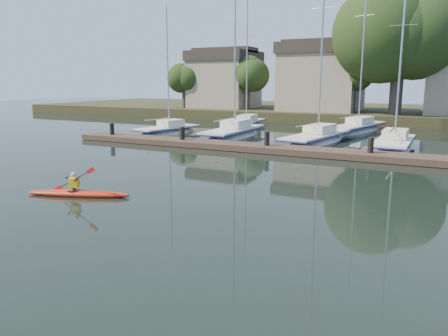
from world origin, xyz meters
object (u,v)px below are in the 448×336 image
at_px(sailboat_2, 316,146).
at_px(sailboat_1, 233,140).
at_px(sailboat_0, 168,136).
at_px(sailboat_3, 393,152).
at_px(sailboat_5, 245,129).
at_px(kayak, 77,192).
at_px(sailboat_6, 357,134).
at_px(dock, 316,152).

bearing_deg(sailboat_2, sailboat_1, -173.04).
bearing_deg(sailboat_0, sailboat_3, 9.84).
xyz_separation_m(sailboat_2, sailboat_5, (-8.59, 7.21, 0.02)).
relative_size(sailboat_1, sailboat_2, 0.98).
bearing_deg(sailboat_3, sailboat_2, 173.16).
height_order(kayak, sailboat_5, sailboat_5).
bearing_deg(sailboat_5, sailboat_6, 0.41).
height_order(dock, sailboat_5, sailboat_5).
xyz_separation_m(sailboat_0, sailboat_6, (13.35, 8.56, -0.01)).
bearing_deg(sailboat_2, sailboat_3, 1.65).
distance_m(kayak, dock, 14.01).
bearing_deg(sailboat_0, sailboat_6, 43.72).
relative_size(kayak, sailboat_5, 0.28).
bearing_deg(sailboat_2, dock, -66.65).
distance_m(sailboat_2, sailboat_3, 5.12).
bearing_deg(sailboat_5, sailboat_2, -45.95).
xyz_separation_m(dock, sailboat_5, (-9.93, 12.33, -0.38)).
distance_m(dock, sailboat_5, 15.84).
bearing_deg(sailboat_0, sailboat_1, 15.65).
xyz_separation_m(sailboat_0, sailboat_1, (5.67, 0.46, -0.02)).
height_order(dock, sailboat_2, sailboat_2).
bearing_deg(kayak, dock, 47.12).
bearing_deg(sailboat_6, sailboat_0, -135.35).
bearing_deg(sailboat_0, kayak, -54.59).
relative_size(dock, sailboat_5, 2.42).
bearing_deg(dock, sailboat_2, 104.68).
relative_size(dock, sailboat_6, 2.11).
height_order(sailboat_0, sailboat_1, sailboat_1).
relative_size(sailboat_1, sailboat_5, 1.07).
xyz_separation_m(sailboat_3, sailboat_6, (-3.87, 8.93, 0.01)).
bearing_deg(sailboat_5, sailboat_1, -79.16).
bearing_deg(kayak, sailboat_2, 57.16).
bearing_deg(sailboat_5, dock, -57.11).
bearing_deg(sailboat_1, sailboat_3, -4.92).
xyz_separation_m(dock, sailboat_2, (-1.34, 5.12, -0.40)).
bearing_deg(sailboat_1, sailboat_0, -176.27).
bearing_deg(sailboat_3, dock, -129.54).
distance_m(kayak, sailboat_6, 26.87).
relative_size(sailboat_3, sailboat_5, 0.93).
relative_size(sailboat_1, sailboat_3, 1.16).
distance_m(sailboat_3, sailboat_6, 9.73).
relative_size(sailboat_1, sailboat_6, 0.94).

